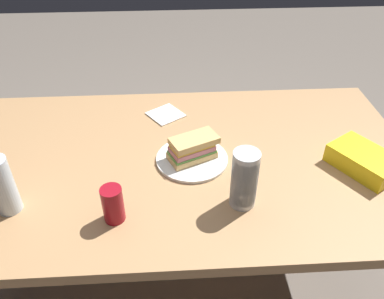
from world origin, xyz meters
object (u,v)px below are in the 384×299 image
(dining_table, at_px, (180,174))
(sandwich, at_px, (193,148))
(paper_plate, at_px, (192,159))
(chip_bag, at_px, (364,160))
(plastic_cup_stack, at_px, (244,179))
(water_bottle_tall, at_px, (2,185))
(soda_can_red, at_px, (113,204))

(dining_table, distance_m, sandwich, 0.14)
(paper_plate, relative_size, sandwich, 1.32)
(chip_bag, relative_size, plastic_cup_stack, 1.13)
(plastic_cup_stack, bearing_deg, sandwich, 122.25)
(paper_plate, distance_m, water_bottle_tall, 0.64)
(chip_bag, bearing_deg, paper_plate, -130.45)
(sandwich, bearing_deg, dining_table, 163.56)
(sandwich, bearing_deg, water_bottle_tall, -160.25)
(sandwich, xyz_separation_m, soda_can_red, (-0.26, -0.28, 0.01))
(dining_table, xyz_separation_m, soda_can_red, (-0.21, -0.29, 0.14))
(soda_can_red, bearing_deg, plastic_cup_stack, 6.22)
(paper_plate, bearing_deg, dining_table, 158.95)
(chip_bag, bearing_deg, dining_table, -131.42)
(dining_table, distance_m, plastic_cup_stack, 0.36)
(paper_plate, xyz_separation_m, sandwich, (0.00, 0.00, 0.05))
(dining_table, xyz_separation_m, plastic_cup_stack, (0.19, -0.25, 0.18))
(sandwich, bearing_deg, chip_bag, -7.93)
(dining_table, height_order, sandwich, sandwich)
(paper_plate, relative_size, water_bottle_tall, 1.24)
(sandwich, bearing_deg, paper_plate, -129.06)
(paper_plate, xyz_separation_m, soda_can_red, (-0.26, -0.27, 0.05))
(chip_bag, xyz_separation_m, plastic_cup_stack, (-0.46, -0.15, 0.07))
(water_bottle_tall, bearing_deg, soda_can_red, -10.45)
(soda_can_red, height_order, plastic_cup_stack, plastic_cup_stack)
(soda_can_red, height_order, water_bottle_tall, water_bottle_tall)
(water_bottle_tall, relative_size, plastic_cup_stack, 1.05)
(paper_plate, bearing_deg, chip_bag, -7.60)
(water_bottle_tall, height_order, plastic_cup_stack, water_bottle_tall)
(sandwich, bearing_deg, soda_can_red, -133.16)
(chip_bag, bearing_deg, soda_can_red, -110.34)
(soda_can_red, distance_m, water_bottle_tall, 0.34)
(chip_bag, relative_size, water_bottle_tall, 1.08)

